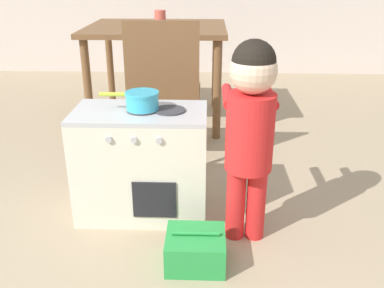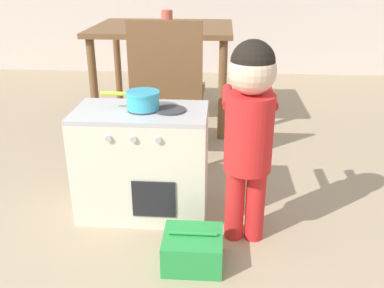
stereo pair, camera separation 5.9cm
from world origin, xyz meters
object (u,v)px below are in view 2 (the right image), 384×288
Objects in this scene: play_kitchen at (143,162)px; cup_on_table at (167,17)px; child_figure at (250,119)px; toy_basket at (193,249)px; dining_chair_near at (168,88)px; toy_pot at (142,99)px; dining_table at (163,40)px.

cup_on_table reaches higher than play_kitchen.
child_figure is 1.72m from cup_on_table.
dining_chair_near reaches higher than toy_basket.
toy_pot is at bearing 157.58° from child_figure.
toy_basket is (0.27, -0.40, -0.20)m from play_kitchen.
play_kitchen is 0.62m from dining_chair_near.
play_kitchen is at bearing 158.15° from child_figure.
toy_pot is 0.51m from child_figure.
play_kitchen is at bearing -177.78° from toy_pot.
dining_chair_near is 0.91m from cup_on_table.
toy_pot is 1.44m from cup_on_table.
dining_chair_near reaches higher than dining_table.
dining_chair_near reaches higher than toy_pot.
toy_pot is at bearing 2.22° from play_kitchen.
cup_on_table is at bearing 108.18° from child_figure.
toy_basket is 0.24× the size of dining_table.
child_figure reaches higher than dining_table.
play_kitchen is 2.55× the size of toy_basket.
cup_on_table is (0.02, 0.09, 0.15)m from dining_table.
child_figure is (0.49, -0.19, 0.30)m from play_kitchen.
child_figure is 3.68× the size of toy_basket.
child_figure is at bearing -61.17° from dining_chair_near.
play_kitchen is 0.69× the size of child_figure.
play_kitchen is 6.04× the size of cup_on_table.
cup_on_table reaches higher than dining_table.
toy_pot is (0.01, 0.00, 0.32)m from play_kitchen.
toy_basket is (-0.22, -0.20, -0.50)m from child_figure.
child_figure is 8.71× the size of cup_on_table.
play_kitchen is 1.52m from cup_on_table.
dining_table is at bearing 92.92° from play_kitchen.
play_kitchen is at bearing 123.96° from toy_basket.
play_kitchen is 0.32m from toy_pot.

